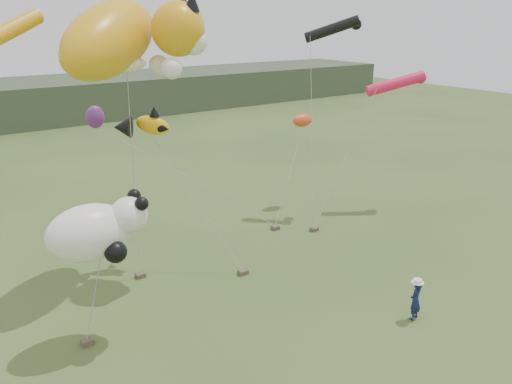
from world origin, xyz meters
The scene contains 9 objects.
ground centered at (0.00, 0.00, 0.00)m, with size 120.00×120.00×0.00m, color #385123.
headland centered at (-3.11, 44.69, 1.92)m, with size 90.00×13.00×4.00m.
festival_attendant centered at (2.35, -1.92, 0.75)m, with size 0.55×0.36×1.49m, color #121A45.
sandbag_anchors centered at (-1.04, 5.50, 0.10)m, with size 12.68×4.27×0.19m.
cat_kite centered at (-4.10, 7.00, 9.50)m, with size 7.11×5.53×3.86m.
fish_kite centered at (-3.43, 7.72, 6.08)m, with size 2.50×1.62×1.26m.
tube_kites centered at (9.41, 7.15, 8.08)m, with size 6.20×3.80×4.14m.
panda_kite centered at (-6.97, 3.29, 3.93)m, with size 3.15×2.04×1.96m.
misc_kites centered at (1.91, 10.49, 5.31)m, with size 11.80×2.68×1.92m.
Camera 1 is at (-11.12, -11.23, 10.18)m, focal length 35.00 mm.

